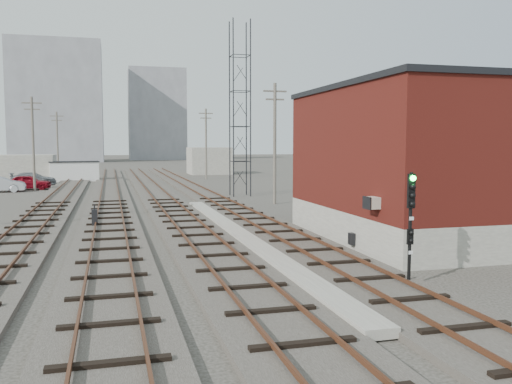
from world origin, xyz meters
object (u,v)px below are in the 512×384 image
object	(u,v)px
car_red	(28,182)
car_grey	(33,179)
switch_stand	(95,218)
signal_mast	(411,222)
site_trailer	(74,171)

from	to	relation	value
car_red	car_grey	distance (m)	6.33
car_red	car_grey	bearing A→B (deg)	7.64
switch_stand	car_grey	distance (m)	34.85
car_grey	signal_mast	bearing A→B (deg)	-161.44
car_grey	switch_stand	bearing A→B (deg)	-168.82
switch_stand	car_red	world-z (taller)	car_red
signal_mast	car_grey	distance (m)	51.74
signal_mast	car_grey	size ratio (longest dim) A/B	0.75
switch_stand	car_red	size ratio (longest dim) A/B	0.29
site_trailer	car_grey	bearing A→B (deg)	-134.31
switch_stand	car_grey	xyz separation A→B (m)	(-7.36, 34.07, 0.11)
car_grey	car_red	bearing A→B (deg)	-177.96
switch_stand	site_trailer	xyz separation A→B (m)	(-3.39, 39.31, 0.64)
signal_mast	car_red	world-z (taller)	signal_mast
signal_mast	switch_stand	world-z (taller)	signal_mast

